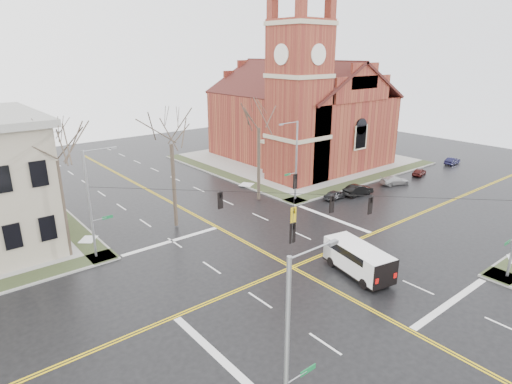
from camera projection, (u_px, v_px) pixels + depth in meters
ground at (292, 267)px, 34.01m from camera, size 120.00×120.00×0.00m
sidewalks at (292, 266)px, 33.98m from camera, size 80.00×80.00×0.17m
road_markings at (292, 267)px, 34.01m from camera, size 100.00×100.00×0.01m
church at (298, 106)px, 64.47m from camera, size 24.28×27.48×27.50m
signal_pole_ne at (295, 159)px, 47.72m from camera, size 2.75×0.22×9.00m
signal_pole_nw at (91, 201)px, 34.13m from camera, size 2.75×0.22×9.00m
signal_pole_sw at (290, 349)px, 17.20m from camera, size 2.75×0.22×9.00m
span_wires at (294, 194)px, 32.07m from camera, size 23.02×23.02×0.03m
traffic_signals at (300, 205)px, 31.81m from camera, size 8.21×8.26×1.30m
streetlight_north_a at (46, 165)px, 46.82m from camera, size 2.30×0.20×8.00m
streetlight_north_b at (8, 138)px, 61.55m from camera, size 2.30×0.20×8.00m
cargo_van at (356, 257)px, 32.82m from camera, size 3.43×6.26×2.26m
parked_car_a at (335, 195)px, 49.55m from camera, size 3.20×1.51×1.06m
parked_car_b at (358, 190)px, 50.86m from camera, size 4.08×1.82×1.30m
parked_car_c at (395, 180)px, 54.95m from camera, size 4.09×2.92×1.10m
parked_car_d at (419, 172)px, 59.00m from camera, size 3.33×1.98×1.06m
parked_car_e at (452, 161)px, 64.84m from camera, size 3.29×1.32×1.06m
tree_nw_far at (55, 154)px, 33.08m from camera, size 4.00×4.00×12.20m
tree_nw_near at (171, 138)px, 39.18m from camera, size 4.00×4.00×12.10m
tree_ne at (259, 123)px, 46.56m from camera, size 4.00×4.00×12.33m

